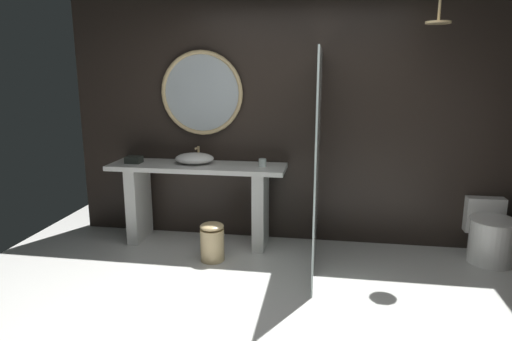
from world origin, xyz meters
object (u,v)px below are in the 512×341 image
Objects in this scene: tissue_box at (134,160)px; vessel_sink at (195,158)px; round_wall_mirror at (202,93)px; rain_shower_head at (438,20)px; tumbler_cup at (262,163)px; waste_bin at (212,241)px; toilet at (490,235)px.

vessel_sink is at bearing 5.70° from tissue_box.
vessel_sink is 0.70m from round_wall_mirror.
rain_shower_head is (2.93, -0.14, 1.35)m from tissue_box.
round_wall_mirror is (-0.69, 0.22, 0.69)m from tumbler_cup.
round_wall_mirror is at bearing 79.20° from vessel_sink.
waste_bin is (0.95, -0.41, -0.70)m from tissue_box.
rain_shower_head is (1.56, -0.19, 1.34)m from tumbler_cup.
tumbler_cup is at bearing 173.18° from rain_shower_head.
toilet is (2.93, -0.24, -1.33)m from round_wall_mirror.
toilet is at bearing 13.85° from rain_shower_head.
rain_shower_head is at bearing -166.15° from toilet.
round_wall_mirror is at bearing 21.00° from tissue_box.
tissue_box reaches higher than waste_bin.
waste_bin is at bearing -170.77° from toilet.
vessel_sink is 5.10× the size of tumbler_cup.
tumbler_cup reaches higher than toilet.
tissue_box is 0.55× the size of rain_shower_head.
tissue_box is at bearing -179.62° from toilet.
round_wall_mirror is at bearing 162.12° from tumbler_cup.
waste_bin is at bearing -133.39° from tumbler_cup.
toilet is (2.24, -0.02, -0.64)m from tumbler_cup.
rain_shower_head is at bearing 7.60° from waste_bin.
rain_shower_head reaches higher than vessel_sink.
waste_bin is (-1.98, -0.26, -2.05)m from rain_shower_head.
rain_shower_head reaches higher than tissue_box.
vessel_sink reaches higher than tumbler_cup.
rain_shower_head reaches higher than tumbler_cup.
toilet is at bearing 9.23° from waste_bin.
round_wall_mirror is (0.69, 0.26, 0.69)m from tissue_box.
waste_bin is (-2.67, -0.43, -0.07)m from toilet.
vessel_sink is 3.04m from toilet.
toilet is at bearing -4.67° from round_wall_mirror.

